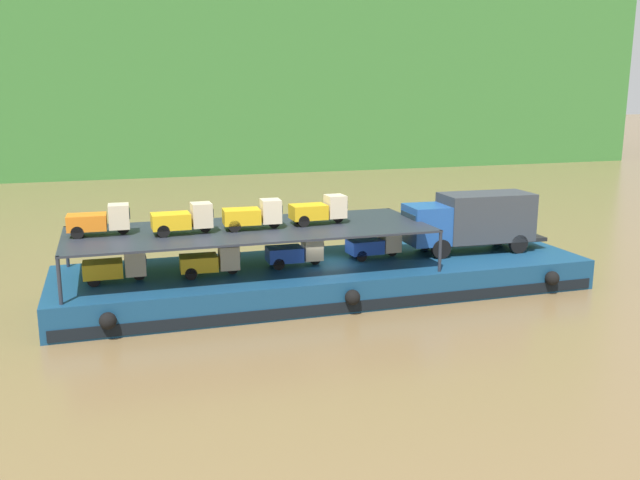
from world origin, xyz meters
TOP-DOWN VIEW (x-y plane):
  - ground_plane at (0.00, 0.00)m, footprint 400.00×400.00m
  - cargo_barge at (0.00, -0.02)m, footprint 26.23×7.76m
  - covered_lorry at (8.13, 0.07)m, footprint 7.92×2.52m
  - cargo_rack at (-3.80, 0.00)m, footprint 17.03×6.40m
  - mini_truck_lower_stern at (-10.03, -0.36)m, footprint 2.74×1.20m
  - mini_truck_lower_aft at (-5.81, -0.56)m, footprint 2.79×1.28m
  - mini_truck_lower_mid at (-1.60, -0.06)m, footprint 2.77×1.25m
  - mini_truck_lower_fore at (2.72, 0.32)m, footprint 2.78×1.27m
  - mini_truck_upper_stern at (-10.58, 0.52)m, footprint 2.77×1.26m
  - mini_truck_upper_mid at (-6.96, -0.29)m, footprint 2.76×1.23m
  - mini_truck_upper_fore at (-3.69, -0.20)m, footprint 2.79×1.29m
  - mini_truck_upper_bow at (-0.34, 0.09)m, footprint 2.76×1.24m

SIDE VIEW (x-z plane):
  - ground_plane at x=0.00m, z-range 0.00..0.00m
  - cargo_barge at x=0.00m, z-range 0.00..1.50m
  - mini_truck_lower_stern at x=-10.03m, z-range 1.50..2.88m
  - mini_truck_lower_aft at x=-5.81m, z-range 1.50..2.88m
  - mini_truck_lower_mid at x=-1.60m, z-range 1.50..2.88m
  - mini_truck_lower_fore at x=2.72m, z-range 1.50..2.88m
  - covered_lorry at x=8.13m, z-range 1.64..4.74m
  - cargo_rack at x=-3.80m, z-range 2.43..4.43m
  - mini_truck_upper_stern at x=-10.58m, z-range 3.50..4.88m
  - mini_truck_upper_mid at x=-6.96m, z-range 3.50..4.88m
  - mini_truck_upper_fore at x=-3.69m, z-range 3.50..4.88m
  - mini_truck_upper_bow at x=-0.34m, z-range 3.50..4.88m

